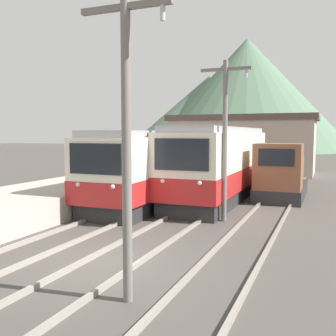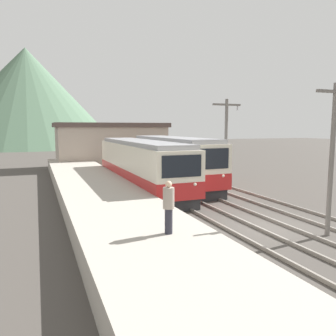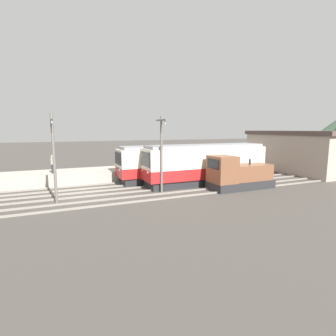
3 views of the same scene
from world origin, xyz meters
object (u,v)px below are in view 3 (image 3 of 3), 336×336
(commuter_train_left, at_px, (187,163))
(catenary_mast_near, at_px, (54,155))
(commuter_train_center, at_px, (205,166))
(person_on_platform, at_px, (53,163))
(catenary_mast_mid, at_px, (161,151))
(shunting_locomotive, at_px, (238,175))

(commuter_train_left, height_order, catenary_mast_near, catenary_mast_near)
(commuter_train_left, distance_m, commuter_train_center, 2.85)
(commuter_train_center, relative_size, person_on_platform, 6.95)
(catenary_mast_mid, bearing_deg, person_on_platform, -131.42)
(commuter_train_left, xyz_separation_m, catenary_mast_mid, (4.31, -4.70, 1.80))
(shunting_locomotive, xyz_separation_m, catenary_mast_near, (-1.49, -14.89, 2.28))
(shunting_locomotive, height_order, catenary_mast_mid, catenary_mast_mid)
(commuter_train_left, bearing_deg, shunting_locomotive, 19.21)
(commuter_train_left, relative_size, commuter_train_center, 1.20)
(shunting_locomotive, bearing_deg, catenary_mast_near, -95.72)
(catenary_mast_near, bearing_deg, shunting_locomotive, 84.28)
(commuter_train_left, distance_m, shunting_locomotive, 6.16)
(catenary_mast_near, relative_size, catenary_mast_mid, 1.00)
(catenary_mast_mid, bearing_deg, commuter_train_left, 132.51)
(catenary_mast_mid, height_order, person_on_platform, catenary_mast_mid)
(person_on_platform, bearing_deg, commuter_train_left, 76.88)
(person_on_platform, bearing_deg, shunting_locomotive, 59.58)
(commuter_train_center, distance_m, shunting_locomotive, 3.41)
(commuter_train_center, bearing_deg, catenary_mast_near, -83.57)
(commuter_train_left, height_order, shunting_locomotive, commuter_train_left)
(catenary_mast_mid, bearing_deg, catenary_mast_near, -90.00)
(commuter_train_left, distance_m, person_on_platform, 13.38)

